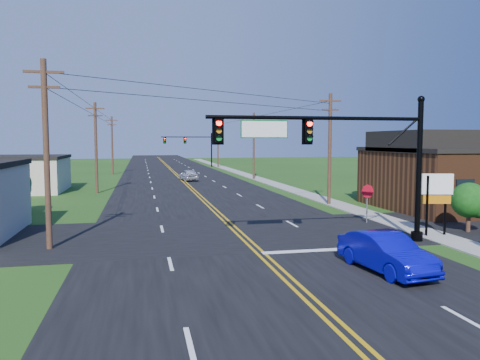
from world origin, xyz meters
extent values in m
plane|color=#1E4213|center=(0.00, 0.00, 0.00)|extent=(260.00, 260.00, 0.00)
cube|color=black|center=(0.00, 50.00, 0.02)|extent=(16.00, 220.00, 0.04)
cube|color=black|center=(0.00, 12.00, 0.02)|extent=(70.00, 10.00, 0.04)
cube|color=gray|center=(10.50, 40.00, 0.04)|extent=(2.00, 160.00, 0.08)
cylinder|color=black|center=(8.80, 8.00, 3.60)|extent=(0.28, 0.28, 7.20)
cylinder|color=black|center=(8.80, 8.00, 0.25)|extent=(0.60, 0.60, 0.50)
sphere|color=black|center=(8.80, 8.00, 7.30)|extent=(0.36, 0.36, 0.36)
cylinder|color=black|center=(3.30, 8.00, 6.30)|extent=(11.00, 0.18, 0.18)
cube|color=#055F1D|center=(0.60, 8.00, 5.75)|extent=(2.30, 0.06, 0.85)
cylinder|color=black|center=(8.80, 80.00, 3.60)|extent=(0.28, 0.28, 7.20)
cylinder|color=black|center=(8.80, 80.00, 0.25)|extent=(0.60, 0.60, 0.50)
sphere|color=black|center=(8.80, 80.00, 7.30)|extent=(0.36, 0.36, 0.36)
cylinder|color=black|center=(3.80, 80.00, 6.00)|extent=(10.00, 0.18, 0.18)
cube|color=#055F1D|center=(0.60, 80.00, 5.45)|extent=(2.30, 0.06, 0.85)
cube|color=#512B17|center=(20.00, 18.00, 2.20)|extent=(14.00, 11.00, 4.40)
cube|color=black|center=(20.00, 18.00, 4.55)|extent=(14.20, 11.20, 0.30)
cube|color=beige|center=(-19.00, 38.00, 1.70)|extent=(12.00, 9.00, 3.40)
cube|color=black|center=(-19.00, 38.00, 3.55)|extent=(12.20, 9.20, 0.30)
cylinder|color=#3C261B|center=(-9.50, 10.00, 4.50)|extent=(0.28, 0.28, 9.00)
cube|color=#3C261B|center=(-9.50, 10.00, 8.40)|extent=(1.80, 0.12, 0.12)
cube|color=#3C261B|center=(-9.50, 10.00, 7.70)|extent=(1.40, 0.12, 0.12)
cylinder|color=#3C261B|center=(-9.50, 35.00, 4.50)|extent=(0.28, 0.28, 9.00)
cube|color=#3C261B|center=(-9.50, 35.00, 8.40)|extent=(1.80, 0.12, 0.12)
cube|color=#3C261B|center=(-9.50, 35.00, 7.70)|extent=(1.40, 0.12, 0.12)
cylinder|color=#3C261B|center=(-9.50, 62.00, 4.50)|extent=(0.28, 0.28, 9.00)
cube|color=#3C261B|center=(-9.50, 62.00, 8.40)|extent=(1.80, 0.12, 0.12)
cube|color=#3C261B|center=(-9.50, 62.00, 7.70)|extent=(1.40, 0.12, 0.12)
cylinder|color=#3C261B|center=(9.80, 22.00, 4.50)|extent=(0.28, 0.28, 9.00)
cube|color=#3C261B|center=(9.80, 22.00, 8.40)|extent=(1.80, 0.12, 0.12)
cube|color=#3C261B|center=(9.80, 22.00, 7.70)|extent=(1.40, 0.12, 0.12)
cylinder|color=#3C261B|center=(9.80, 48.00, 4.50)|extent=(0.28, 0.28, 9.00)
cube|color=#3C261B|center=(9.80, 48.00, 8.40)|extent=(1.80, 0.12, 0.12)
cube|color=#3C261B|center=(9.80, 48.00, 7.70)|extent=(1.40, 0.12, 0.12)
cylinder|color=#3C261B|center=(9.80, 78.00, 4.50)|extent=(0.28, 0.28, 9.00)
cube|color=#3C261B|center=(9.80, 78.00, 8.40)|extent=(1.80, 0.12, 0.12)
cube|color=#3C261B|center=(9.80, 78.00, 7.70)|extent=(1.40, 0.12, 0.12)
cylinder|color=#3C261B|center=(16.00, 26.00, 0.92)|extent=(0.24, 0.24, 1.85)
sphere|color=#113F0F|center=(16.00, 26.00, 2.60)|extent=(3.00, 3.00, 3.00)
cylinder|color=#3C261B|center=(13.00, 9.50, 0.66)|extent=(0.24, 0.24, 1.32)
sphere|color=#113F0F|center=(13.00, 9.50, 1.86)|extent=(2.00, 2.00, 2.00)
cylinder|color=#3C261B|center=(-14.00, 22.00, 0.77)|extent=(0.24, 0.24, 1.54)
sphere|color=#113F0F|center=(-14.00, 22.00, 2.17)|extent=(2.40, 2.40, 2.40)
imported|color=#0808B7|center=(4.26, 3.08, 0.77)|extent=(2.20, 4.83, 1.54)
imported|color=silver|center=(0.88, 47.30, 0.74)|extent=(2.46, 4.59, 1.48)
cylinder|color=slate|center=(8.75, 13.41, 1.16)|extent=(0.09, 0.09, 2.32)
cylinder|color=#A8091A|center=(8.75, 13.38, 2.04)|extent=(0.88, 0.16, 0.88)
cylinder|color=black|center=(9.94, 8.90, 1.67)|extent=(0.16, 0.16, 3.34)
cylinder|color=black|center=(11.06, 8.90, 1.67)|extent=(0.16, 0.16, 3.34)
cube|color=white|center=(10.50, 8.90, 2.88)|extent=(1.68, 0.61, 1.11)
cube|color=#CC720C|center=(10.50, 8.90, 2.04)|extent=(1.49, 0.54, 0.46)
camera|label=1|loc=(-5.13, -13.48, 5.19)|focal=35.00mm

